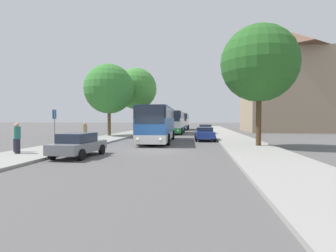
{
  "coord_description": "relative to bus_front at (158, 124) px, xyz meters",
  "views": [
    {
      "loc": [
        3.22,
        -17.95,
        2.2
      ],
      "look_at": [
        -0.8,
        15.26,
        1.33
      ],
      "focal_mm": 28.0,
      "sensor_mm": 36.0,
      "label": 1
    }
  ],
  "objects": [
    {
      "name": "pedestrian_walking_back",
      "position": [
        -6.78,
        -10.59,
        -0.69
      ],
      "size": [
        0.36,
        0.36,
        1.85
      ],
      "rotation": [
        0.0,
        0.0,
        0.69
      ],
      "color": "#23232D",
      "rests_on": "sidewalk_left"
    },
    {
      "name": "parked_car_right_far",
      "position": [
        4.87,
        13.19,
        -1.03
      ],
      "size": [
        2.29,
        4.8,
        1.44
      ],
      "rotation": [
        0.0,
        0.0,
        3.09
      ],
      "color": "#B7B7BC",
      "rests_on": "ground_plane"
    },
    {
      "name": "ground_plane",
      "position": [
        0.79,
        -7.02,
        -1.78
      ],
      "size": [
        300.0,
        300.0,
        0.0
      ],
      "primitive_type": "plane",
      "color": "#565454",
      "rests_on": "ground"
    },
    {
      "name": "pedestrian_waiting_near",
      "position": [
        -7.4,
        -9.9,
        -0.74
      ],
      "size": [
        0.36,
        0.36,
        1.77
      ],
      "rotation": [
        0.0,
        0.0,
        4.3
      ],
      "color": "#23232D",
      "rests_on": "sidewalk_left"
    },
    {
      "name": "bus_front",
      "position": [
        0.0,
        0.0,
        0.0
      ],
      "size": [
        3.11,
        11.05,
        3.33
      ],
      "rotation": [
        0.0,
        0.0,
        0.04
      ],
      "color": "silver",
      "rests_on": "ground_plane"
    },
    {
      "name": "tree_left_far",
      "position": [
        -5.13,
        12.19,
        4.83
      ],
      "size": [
        5.96,
        5.96,
        9.45
      ],
      "color": "brown",
      "rests_on": "sidewalk_left"
    },
    {
      "name": "sidewalk_left",
      "position": [
        -6.21,
        -7.02,
        -1.71
      ],
      "size": [
        4.0,
        120.0,
        0.15
      ],
      "primitive_type": "cube",
      "color": "gray",
      "rests_on": "ground_plane"
    },
    {
      "name": "bus_middle",
      "position": [
        0.17,
        15.29,
        0.03
      ],
      "size": [
        2.88,
        10.53,
        3.4
      ],
      "rotation": [
        0.0,
        0.0,
        0.01
      ],
      "color": "#238942",
      "rests_on": "ground_plane"
    },
    {
      "name": "pedestrian_waiting_far",
      "position": [
        -5.7,
        -3.69,
        -0.71
      ],
      "size": [
        0.36,
        0.36,
        1.82
      ],
      "rotation": [
        0.0,
        0.0,
        2.31
      ],
      "color": "#23232D",
      "rests_on": "sidewalk_left"
    },
    {
      "name": "parked_car_left_curb",
      "position": [
        -3.0,
        -10.49,
        -1.05
      ],
      "size": [
        2.09,
        4.17,
        1.4
      ],
      "rotation": [
        0.0,
        0.0,
        -0.06
      ],
      "color": "slate",
      "rests_on": "ground_plane"
    },
    {
      "name": "bus_stop_sign",
      "position": [
        -5.7,
        -8.4,
        0.05
      ],
      "size": [
        0.08,
        0.45,
        2.73
      ],
      "color": "gray",
      "rests_on": "sidewalk_left"
    },
    {
      "name": "sidewalk_right",
      "position": [
        7.79,
        -7.02,
        -1.71
      ],
      "size": [
        4.0,
        120.0,
        0.15
      ],
      "primitive_type": "cube",
      "color": "gray",
      "rests_on": "ground_plane"
    },
    {
      "name": "tree_left_near",
      "position": [
        -7.26,
        6.73,
        4.21
      ],
      "size": [
        6.19,
        6.19,
        8.95
      ],
      "color": "brown",
      "rests_on": "sidewalk_left"
    },
    {
      "name": "tree_right_near",
      "position": [
        8.57,
        -3.89,
        4.73
      ],
      "size": [
        5.93,
        5.93,
        9.34
      ],
      "color": "#47331E",
      "rests_on": "sidewalk_right"
    },
    {
      "name": "building_right_background",
      "position": [
        20.24,
        24.03,
        7.0
      ],
      "size": [
        15.99,
        13.33,
        17.56
      ],
      "color": "gray",
      "rests_on": "ground_plane"
    },
    {
      "name": "bus_rear",
      "position": [
        0.33,
        29.88,
        0.01
      ],
      "size": [
        2.88,
        10.67,
        3.36
      ],
      "rotation": [
        0.0,
        0.0,
        0.01
      ],
      "color": "#2D519E",
      "rests_on": "ground_plane"
    },
    {
      "name": "parked_car_right_near",
      "position": [
        4.52,
        1.96,
        -1.05
      ],
      "size": [
        2.12,
        4.04,
        1.38
      ],
      "rotation": [
        0.0,
        0.0,
        3.19
      ],
      "color": "#233D9E",
      "rests_on": "ground_plane"
    }
  ]
}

